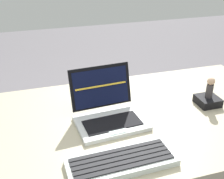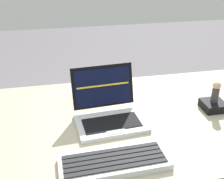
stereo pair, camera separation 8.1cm
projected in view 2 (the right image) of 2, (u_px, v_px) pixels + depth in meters
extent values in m
cube|color=tan|center=(107.00, 125.00, 1.04)|extent=(1.45, 0.68, 0.04)
cylinder|color=black|center=(217.00, 137.00, 1.57)|extent=(0.05, 0.05, 0.69)
cube|color=#B8BCBC|center=(111.00, 123.00, 1.01)|extent=(0.25, 0.19, 0.01)
cube|color=black|center=(112.00, 123.00, 0.99)|extent=(0.20, 0.11, 0.00)
cube|color=#ACCAC2|center=(116.00, 131.00, 0.95)|extent=(0.06, 0.03, 0.00)
cube|color=black|center=(103.00, 86.00, 1.05)|extent=(0.23, 0.06, 0.15)
cube|color=black|center=(104.00, 87.00, 1.05)|extent=(0.21, 0.05, 0.13)
cube|color=yellow|center=(104.00, 85.00, 1.04)|extent=(0.19, 0.02, 0.01)
cube|color=silver|center=(114.00, 162.00, 0.82)|extent=(0.32, 0.13, 0.02)
cube|color=black|center=(118.00, 168.00, 0.78)|extent=(0.29, 0.02, 0.00)
cube|color=black|center=(116.00, 163.00, 0.80)|extent=(0.29, 0.02, 0.00)
cube|color=black|center=(114.00, 159.00, 0.82)|extent=(0.29, 0.02, 0.00)
cube|color=black|center=(113.00, 155.00, 0.83)|extent=(0.29, 0.02, 0.00)
cube|color=black|center=(111.00, 150.00, 0.85)|extent=(0.29, 0.02, 0.00)
cube|color=black|center=(213.00, 105.00, 1.10)|extent=(0.08, 0.08, 0.03)
cylinder|color=#383437|center=(215.00, 95.00, 1.08)|extent=(0.03, 0.03, 0.06)
sphere|color=tan|center=(216.00, 85.00, 1.06)|extent=(0.03, 0.03, 0.03)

